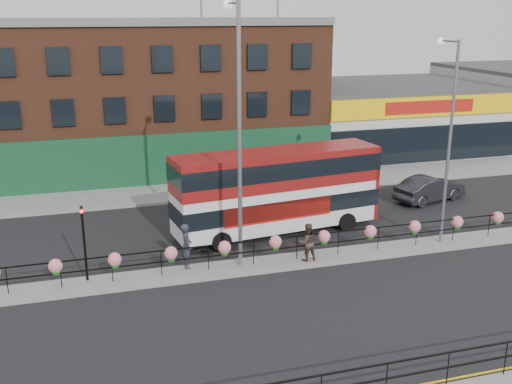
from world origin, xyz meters
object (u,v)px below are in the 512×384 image
object	(u,v)px
pedestrian_b	(307,242)
lamp_column_east	(448,125)
lamp_column_west	(238,114)
car	(430,189)
double_decker_bus	(278,183)
pedestrian_a	(186,246)

from	to	relation	value
pedestrian_b	lamp_column_east	size ratio (longest dim) A/B	0.18
pedestrian_b	lamp_column_west	xyz separation A→B (m)	(-2.96, 0.62, 5.70)
car	lamp_column_east	size ratio (longest dim) A/B	0.51
car	lamp_column_west	xyz separation A→B (m)	(-13.23, -5.92, 5.96)
double_decker_bus	lamp_column_west	world-z (taller)	lamp_column_west
double_decker_bus	pedestrian_a	size ratio (longest dim) A/B	5.44
car	pedestrian_b	xyz separation A→B (m)	(-10.27, -6.54, 0.26)
double_decker_bus	car	bearing A→B (deg)	13.68
double_decker_bus	lamp_column_east	world-z (taller)	lamp_column_east
pedestrian_a	lamp_column_west	distance (m)	6.02
car	double_decker_bus	bearing A→B (deg)	87.93
pedestrian_a	lamp_column_east	world-z (taller)	lamp_column_east
car	lamp_column_west	size ratio (longest dim) A/B	0.43
lamp_column_east	car	bearing A→B (deg)	61.24
double_decker_bus	lamp_column_west	bearing A→B (deg)	-130.59
double_decker_bus	pedestrian_a	bearing A→B (deg)	-147.88
double_decker_bus	car	size ratio (longest dim) A/B	2.23
pedestrian_b	lamp_column_west	size ratio (longest dim) A/B	0.16
pedestrian_a	lamp_column_west	size ratio (longest dim) A/B	0.18
double_decker_bus	lamp_column_east	bearing A→B (deg)	-26.79
lamp_column_east	double_decker_bus	bearing A→B (deg)	153.21
double_decker_bus	pedestrian_b	bearing A→B (deg)	-89.53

